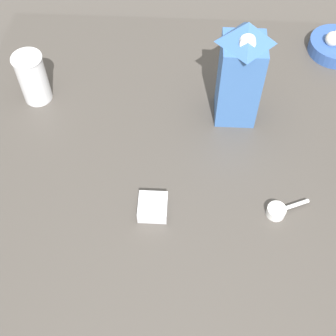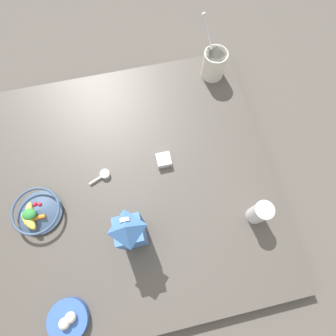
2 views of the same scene
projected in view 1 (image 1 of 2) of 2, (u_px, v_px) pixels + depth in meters
The scene contains 7 objects.
ground_plane at pixel (214, 202), 0.99m from camera, with size 6.00×6.00×0.00m, color #4C4742.
countertop at pixel (215, 196), 0.98m from camera, with size 1.10×1.10×0.04m.
milk_carton at pixel (240, 72), 0.97m from camera, with size 0.09×0.09×0.25m.
drinking_cup at pixel (32, 77), 1.05m from camera, with size 0.07×0.07×0.12m.
spice_jar at pixel (153, 207), 0.92m from camera, with size 0.06×0.06×0.03m.
measuring_scoop at pixel (278, 211), 0.92m from camera, with size 0.09×0.05×0.02m.
garlic_bowl at pixel (336, 45), 1.18m from camera, with size 0.14×0.14×0.06m.
Camera 1 is at (-0.07, -0.51, 0.86)m, focal length 50.00 mm.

